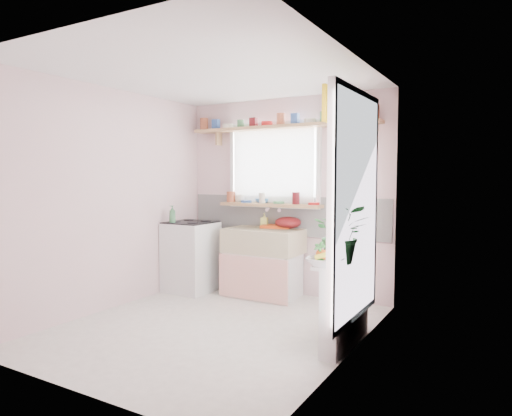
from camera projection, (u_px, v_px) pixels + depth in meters
The scene contains 19 objects.
room at pixel (310, 189), 4.87m from camera, with size 3.20×3.20×3.20m.
sink_unit at pixel (263, 262), 5.72m from camera, with size 0.95×0.65×1.11m.
cooker at pixel (191, 256), 5.98m from camera, with size 0.58×0.58×0.93m.
radiator_ledge at pixel (346, 301), 4.05m from camera, with size 0.22×0.95×0.78m.
windowsill at pixel (270, 205), 5.83m from camera, with size 1.40×0.22×0.04m, color tan.
pine_shelf at pixel (281, 127), 5.68m from camera, with size 2.52×0.24×0.04m, color tan.
shelf_crockery at pixel (279, 121), 5.68m from camera, with size 2.47×0.11×0.12m.
sill_crockery at pixel (267, 199), 5.85m from camera, with size 1.35×0.11×0.12m.
dish_tray at pixel (277, 226), 5.82m from camera, with size 0.37×0.28×0.04m, color #D44512.
colander at pixel (288, 222), 5.74m from camera, with size 0.33×0.33×0.15m, color maroon.
jade_plant at pixel (342, 234), 3.81m from camera, with size 0.45×0.39×0.50m, color #26602B.
fruit_bowl at pixel (325, 262), 3.71m from camera, with size 0.30×0.30×0.07m, color silver.
herb_pot at pixel (320, 254), 3.72m from camera, with size 0.11×0.07×0.20m, color #2C6D2B.
soap_bottle_sink at pixel (264, 220), 5.91m from camera, with size 0.08×0.08×0.18m, color #E3E465.
sill_cup at pixel (240, 199), 6.06m from camera, with size 0.12×0.12×0.10m, color beige.
sill_bowl at pixel (263, 201), 5.95m from camera, with size 0.19×0.19×0.06m, color #3167A1.
shelf_vase at pixel (360, 113), 5.11m from camera, with size 0.15×0.15×0.15m, color #A14D31.
cooker_bottle at pixel (172, 214), 5.81m from camera, with size 0.08×0.09×0.22m, color #397347.
fruit at pixel (326, 255), 3.71m from camera, with size 0.20×0.14×0.10m.
Camera 1 is at (2.60, -3.65, 1.51)m, focal length 32.00 mm.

